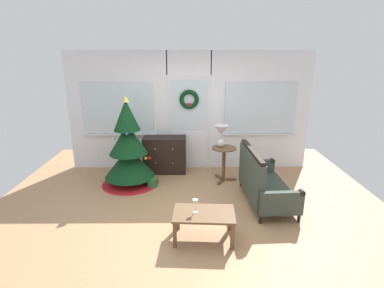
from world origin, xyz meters
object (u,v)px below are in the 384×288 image
at_px(settee_sofa, 261,182).
at_px(gift_box, 152,183).
at_px(table_lamp, 221,133).
at_px(dresser_cabinet, 165,155).
at_px(christmas_tree, 129,152).
at_px(wine_glass, 195,203).
at_px(side_table, 224,157).
at_px(coffee_table, 204,216).

bearing_deg(settee_sofa, gift_box, 161.56).
bearing_deg(table_lamp, dresser_cabinet, 158.70).
bearing_deg(gift_box, settee_sofa, -18.44).
bearing_deg(christmas_tree, wine_glass, -56.22).
distance_m(side_table, table_lamp, 0.49).
height_order(dresser_cabinet, wine_glass, dresser_cabinet).
bearing_deg(settee_sofa, table_lamp, 121.70).
distance_m(christmas_tree, settee_sofa, 2.55).
relative_size(christmas_tree, wine_glass, 8.96).
relative_size(settee_sofa, wine_glass, 7.77).
bearing_deg(side_table, dresser_cabinet, 158.02).
bearing_deg(wine_glass, gift_box, 114.93).
relative_size(side_table, wine_glass, 3.59).
xyz_separation_m(dresser_cabinet, wine_glass, (0.60, -2.50, 0.15)).
xyz_separation_m(coffee_table, wine_glass, (-0.12, 0.01, 0.20)).
bearing_deg(side_table, wine_glass, -106.94).
relative_size(dresser_cabinet, side_table, 1.29).
xyz_separation_m(christmas_tree, wine_glass, (1.25, -1.87, -0.12)).
relative_size(settee_sofa, coffee_table, 1.74).
distance_m(side_table, coffee_table, 2.08).
bearing_deg(settee_sofa, side_table, 120.11).
distance_m(coffee_table, wine_glass, 0.23).
bearing_deg(gift_box, table_lamp, 13.73).
bearing_deg(wine_glass, table_lamp, 74.93).
height_order(settee_sofa, coffee_table, settee_sofa).
relative_size(side_table, table_lamp, 1.59).
xyz_separation_m(side_table, coffee_table, (-0.49, -2.01, -0.16)).
bearing_deg(table_lamp, side_table, -33.69).
relative_size(side_table, gift_box, 4.18).
height_order(dresser_cabinet, coffee_table, dresser_cabinet).
bearing_deg(coffee_table, side_table, 76.25).
relative_size(side_table, coffee_table, 0.81).
height_order(coffee_table, wine_glass, wine_glass).
height_order(settee_sofa, gift_box, settee_sofa).
bearing_deg(wine_glass, dresser_cabinet, 103.61).
bearing_deg(coffee_table, dresser_cabinet, 106.11).
bearing_deg(wine_glass, settee_sofa, 42.63).
height_order(christmas_tree, gift_box, christmas_tree).
bearing_deg(side_table, christmas_tree, -175.78).
distance_m(settee_sofa, side_table, 1.10).
xyz_separation_m(christmas_tree, table_lamp, (1.80, 0.18, 0.33)).
distance_m(dresser_cabinet, side_table, 1.32).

